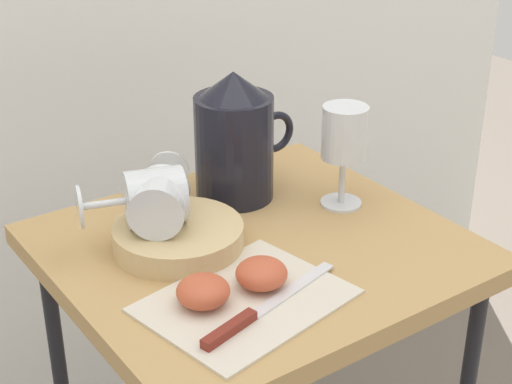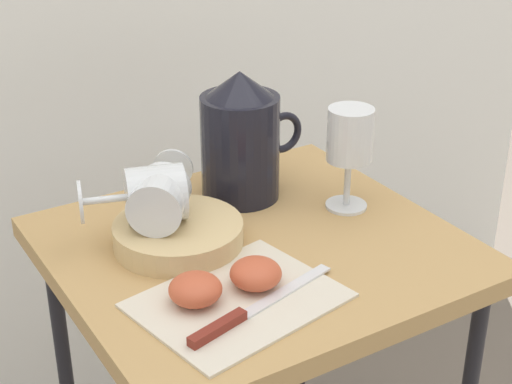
% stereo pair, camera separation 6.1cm
% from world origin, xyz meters
% --- Properties ---
extents(table, '(0.55, 0.51, 0.71)m').
position_xyz_m(table, '(0.00, 0.00, 0.64)').
color(table, tan).
rests_on(table, ground_plane).
extents(linen_napkin, '(0.27, 0.23, 0.00)m').
position_xyz_m(linen_napkin, '(-0.10, -0.11, 0.71)').
color(linen_napkin, beige).
rests_on(linen_napkin, table).
extents(basket_tray, '(0.18, 0.18, 0.03)m').
position_xyz_m(basket_tray, '(-0.10, 0.05, 0.73)').
color(basket_tray, tan).
rests_on(basket_tray, table).
extents(pitcher, '(0.17, 0.12, 0.20)m').
position_xyz_m(pitcher, '(0.06, 0.14, 0.80)').
color(pitcher, black).
rests_on(pitcher, table).
extents(wine_glass_upright, '(0.07, 0.07, 0.16)m').
position_xyz_m(wine_glass_upright, '(0.18, 0.02, 0.82)').
color(wine_glass_upright, silver).
rests_on(wine_glass_upright, table).
extents(wine_glass_tipped_near, '(0.16, 0.11, 0.08)m').
position_xyz_m(wine_glass_tipped_near, '(-0.12, 0.08, 0.79)').
color(wine_glass_tipped_near, silver).
rests_on(wine_glass_tipped_near, basket_tray).
extents(wine_glass_tipped_far, '(0.14, 0.16, 0.08)m').
position_xyz_m(wine_glass_tipped_far, '(-0.11, 0.06, 0.79)').
color(wine_glass_tipped_far, silver).
rests_on(wine_glass_tipped_far, basket_tray).
extents(apple_half_left, '(0.07, 0.07, 0.04)m').
position_xyz_m(apple_half_left, '(-0.14, -0.09, 0.74)').
color(apple_half_left, '#C15133').
rests_on(apple_half_left, linen_napkin).
extents(apple_half_right, '(0.07, 0.07, 0.04)m').
position_xyz_m(apple_half_right, '(-0.06, -0.10, 0.74)').
color(apple_half_right, '#C15133').
rests_on(apple_half_right, linen_napkin).
extents(knife, '(0.24, 0.08, 0.01)m').
position_xyz_m(knife, '(-0.11, -0.15, 0.72)').
color(knife, silver).
rests_on(knife, linen_napkin).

